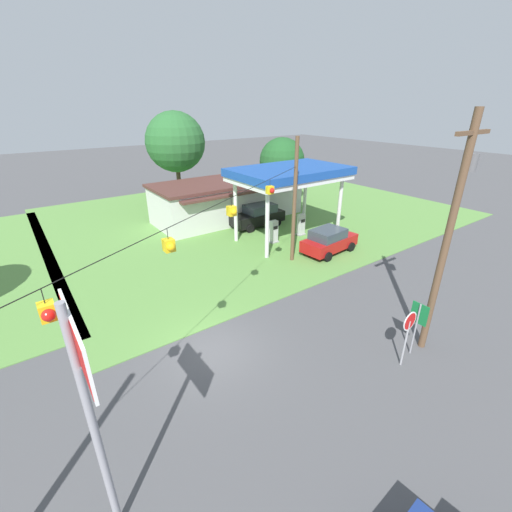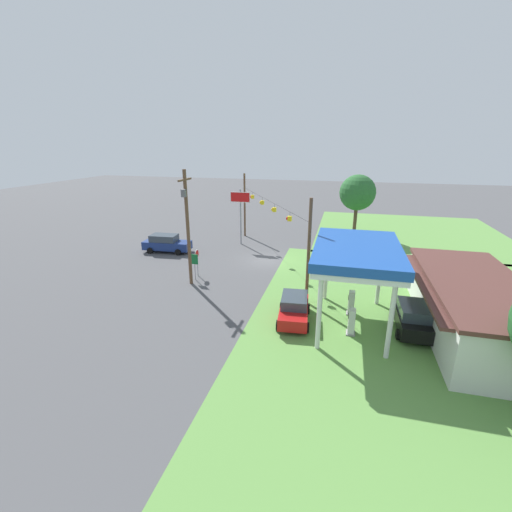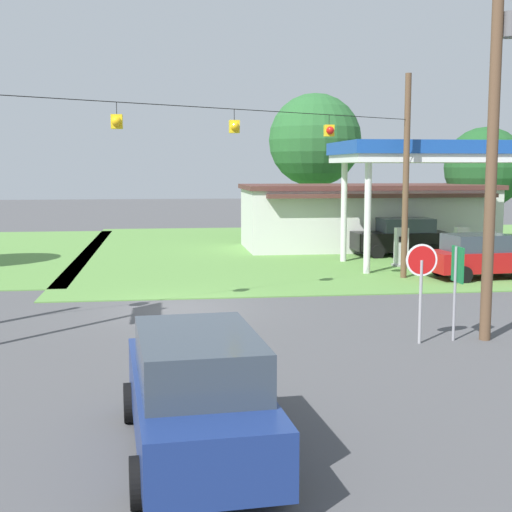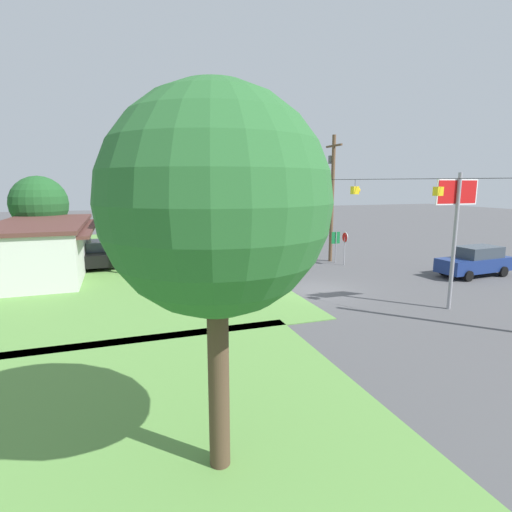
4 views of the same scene
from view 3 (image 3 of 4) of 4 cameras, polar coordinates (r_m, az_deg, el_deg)
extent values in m
plane|color=#4C4C4F|center=(22.34, -6.00, -4.22)|extent=(160.00, 160.00, 0.00)
cube|color=#5B8E42|center=(40.15, 12.69, 0.68)|extent=(36.00, 28.00, 0.04)
cube|color=silver|center=(32.38, 14.04, 7.56)|extent=(8.21, 5.05, 0.35)
cube|color=#19479E|center=(32.39, 14.07, 8.36)|extent=(8.41, 5.25, 0.55)
cylinder|color=silver|center=(29.50, 8.91, 2.96)|extent=(0.28, 0.28, 4.58)
cylinder|color=silver|center=(33.19, 7.04, 3.44)|extent=(0.28, 0.28, 4.58)
cylinder|color=silver|center=(35.60, 18.06, 3.39)|extent=(0.28, 0.28, 4.58)
cube|color=silver|center=(39.11, 8.81, 2.96)|extent=(13.07, 5.35, 3.23)
cube|color=#512D28|center=(39.03, 8.85, 5.50)|extent=(13.37, 5.65, 0.24)
cube|color=#512D28|center=(36.15, 10.19, 4.77)|extent=(11.76, 0.70, 0.20)
cube|color=gray|center=(32.19, 11.50, -0.75)|extent=(0.71, 0.56, 0.12)
cube|color=silver|center=(32.09, 11.54, 0.78)|extent=(0.55, 0.40, 1.62)
cube|color=black|center=(31.85, 11.68, 1.32)|extent=(0.39, 0.03, 0.24)
cube|color=gray|center=(33.19, 16.03, -0.66)|extent=(0.71, 0.56, 0.12)
cube|color=silver|center=(33.09, 16.08, 0.84)|extent=(0.55, 0.40, 1.62)
cube|color=black|center=(32.86, 16.24, 1.36)|extent=(0.39, 0.03, 0.24)
cube|color=#AD1414|center=(29.42, 17.63, -0.35)|extent=(4.39, 2.23, 0.78)
cube|color=#333D47|center=(29.21, 17.26, 1.03)|extent=(2.47, 1.91, 0.66)
cylinder|color=black|center=(30.94, 18.82, -0.78)|extent=(0.70, 0.28, 0.68)
cylinder|color=black|center=(29.66, 14.50, -0.95)|extent=(0.70, 0.28, 0.68)
cylinder|color=black|center=(28.01, 16.26, -1.47)|extent=(0.70, 0.28, 0.68)
cube|color=black|center=(36.02, 11.44, 1.21)|extent=(4.66, 1.89, 0.87)
cube|color=#333D47|center=(36.05, 11.88, 2.44)|extent=(2.57, 1.72, 0.68)
cylinder|color=black|center=(34.72, 9.69, 0.31)|extent=(0.68, 0.23, 0.68)
cylinder|color=black|center=(36.52, 8.80, 0.66)|extent=(0.68, 0.23, 0.68)
cylinder|color=black|center=(35.70, 14.10, 0.38)|extent=(0.68, 0.23, 0.68)
cylinder|color=black|center=(37.44, 13.02, 0.72)|extent=(0.68, 0.23, 0.68)
cube|color=navy|center=(11.11, -4.83, -11.70)|extent=(2.23, 5.31, 0.89)
cube|color=#333D47|center=(10.58, -4.67, -8.09)|extent=(1.91, 2.97, 0.72)
cylinder|color=black|center=(12.71, -10.03, -11.46)|extent=(0.27, 0.69, 0.68)
cylinder|color=black|center=(12.89, -1.45, -11.09)|extent=(0.27, 0.69, 0.68)
cylinder|color=black|center=(9.71, -9.40, -17.45)|extent=(0.27, 0.69, 0.68)
cylinder|color=black|center=(9.95, 2.02, -16.74)|extent=(0.27, 0.69, 0.68)
cylinder|color=#99999E|center=(18.16, 13.02, -3.61)|extent=(0.08, 0.08, 2.10)
cylinder|color=white|center=(18.00, 13.11, -0.32)|extent=(0.80, 0.03, 0.80)
cylinder|color=red|center=(18.00, 13.11, -0.32)|extent=(0.70, 0.03, 0.70)
cylinder|color=gray|center=(18.65, 15.61, -2.94)|extent=(0.07, 0.07, 2.40)
cube|color=#146B33|center=(18.56, 15.83, -0.65)|extent=(0.04, 0.70, 0.90)
cylinder|color=brown|center=(18.71, 18.38, 8.07)|extent=(0.28, 0.28, 9.60)
cylinder|color=#59595B|center=(19.18, 19.72, 17.02)|extent=(0.44, 0.44, 0.60)
cylinder|color=brown|center=(28.52, 11.90, 6.16)|extent=(0.24, 0.24, 7.97)
cylinder|color=black|center=(21.99, -6.21, 11.86)|extent=(17.82, 10.02, 0.02)
cylinder|color=black|center=(21.01, -11.10, 11.52)|extent=(0.02, 0.02, 0.35)
cube|color=yellow|center=(20.99, -11.07, 10.50)|extent=(0.32, 0.32, 0.40)
sphere|color=yellow|center=(20.82, -11.10, 10.53)|extent=(0.28, 0.28, 0.28)
cylinder|color=black|center=(23.09, -1.75, 11.24)|extent=(0.02, 0.02, 0.35)
cube|color=yellow|center=(23.06, -1.75, 10.31)|extent=(0.32, 0.32, 0.40)
sphere|color=yellow|center=(22.89, -1.71, 10.33)|extent=(0.28, 0.28, 0.28)
cylinder|color=black|center=(25.65, 5.87, 10.78)|extent=(0.02, 0.02, 0.35)
cube|color=yellow|center=(25.62, 5.86, 9.95)|extent=(0.32, 0.32, 0.40)
sphere|color=red|center=(25.46, 5.95, 9.96)|extent=(0.28, 0.28, 0.28)
cylinder|color=#4C3828|center=(46.47, 4.67, 3.98)|extent=(0.44, 0.44, 3.76)
sphere|color=#28602D|center=(46.44, 4.73, 9.22)|extent=(5.94, 5.94, 5.94)
cylinder|color=#4C3828|center=(42.78, 17.68, 2.60)|extent=(0.44, 0.44, 2.56)
sphere|color=#1E5123|center=(42.67, 17.83, 6.76)|extent=(4.56, 4.56, 4.56)
camera|label=1|loc=(13.43, -32.35, 29.45)|focal=24.00mm
camera|label=2|loc=(44.69, 42.25, 14.54)|focal=24.00mm
camera|label=4|loc=(37.71, -38.47, 8.01)|focal=28.00mm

